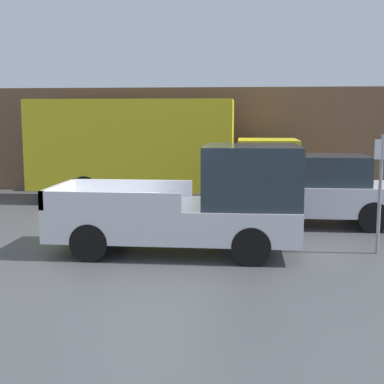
{
  "coord_description": "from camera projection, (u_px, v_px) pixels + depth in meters",
  "views": [
    {
      "loc": [
        2.0,
        -10.76,
        2.8
      ],
      "look_at": [
        0.85,
        1.02,
        1.11
      ],
      "focal_mm": 50.0,
      "sensor_mm": 36.0,
      "label": 1
    }
  ],
  "objects": [
    {
      "name": "ground_plane",
      "position": [
        147.0,
        250.0,
        11.19
      ],
      "size": [
        60.0,
        60.0,
        0.0
      ],
      "primitive_type": "plane",
      "color": "#4C4C4F"
    },
    {
      "name": "building_wall",
      "position": [
        190.0,
        140.0,
        19.6
      ],
      "size": [
        28.0,
        0.15,
        3.81
      ],
      "color": "brown",
      "rests_on": "ground"
    },
    {
      "name": "pickup_truck",
      "position": [
        201.0,
        204.0,
        10.95
      ],
      "size": [
        5.02,
        2.1,
        2.21
      ],
      "color": "silver",
      "rests_on": "ground"
    },
    {
      "name": "car",
      "position": [
        313.0,
        190.0,
        13.77
      ],
      "size": [
        4.4,
        1.93,
        1.8
      ],
      "color": "silver",
      "rests_on": "ground"
    },
    {
      "name": "delivery_truck",
      "position": [
        151.0,
        148.0,
        17.43
      ],
      "size": [
        8.56,
        2.39,
        3.31
      ],
      "color": "gold",
      "rests_on": "ground"
    },
    {
      "name": "parking_sign",
      "position": [
        380.0,
        187.0,
        10.75
      ],
      "size": [
        0.3,
        0.07,
        2.43
      ],
      "color": "gray",
      "rests_on": "ground"
    },
    {
      "name": "newspaper_box",
      "position": [
        42.0,
        178.0,
        20.02
      ],
      "size": [
        0.45,
        0.4,
        0.99
      ],
      "color": "#194CB2",
      "rests_on": "ground"
    }
  ]
}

